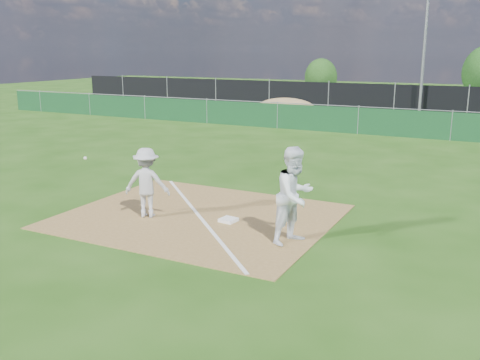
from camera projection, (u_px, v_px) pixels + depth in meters
name	position (u px, v px, depth m)	size (l,w,h in m)	color
ground	(323.00, 152.00, 20.21)	(90.00, 90.00, 0.00)	#214A0F
infield_dirt	(199.00, 216.00, 12.42)	(6.00, 5.00, 0.02)	olive
foul_line	(199.00, 216.00, 12.41)	(0.08, 7.00, 0.01)	white
green_fence	(358.00, 121.00, 24.39)	(44.00, 0.05, 1.20)	#103B1C
dirt_mound	(286.00, 108.00, 29.63)	(3.38, 2.60, 1.17)	#9E7E4C
black_fence	(394.00, 100.00, 31.24)	(46.00, 0.04, 1.80)	black
parking_lot	(409.00, 107.00, 35.78)	(46.00, 9.00, 0.01)	black
light_pole	(425.00, 45.00, 29.58)	(0.16, 0.16, 8.00)	slate
first_base	(228.00, 220.00, 12.01)	(0.35, 0.35, 0.07)	white
play_at_first	(147.00, 183.00, 12.20)	(2.29, 0.93, 1.61)	silver
runner	(295.00, 196.00, 10.54)	(0.95, 0.74, 1.96)	white
car_left	(324.00, 93.00, 37.82)	(1.85, 4.59, 1.56)	#9B9EA2
car_mid	(405.00, 97.00, 35.65)	(1.44, 4.14, 1.36)	black
tree_left	(321.00, 77.00, 43.01)	(2.59, 2.59, 3.07)	#382316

